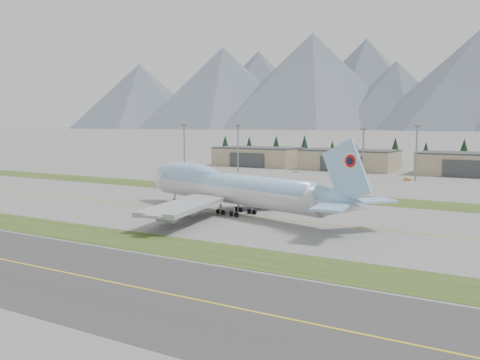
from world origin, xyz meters
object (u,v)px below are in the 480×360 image
Objects in this scene: hangar_left at (258,157)px; hangar_right at (472,164)px; service_vehicle_b at (408,180)px; boeing_747_freighter at (232,188)px; service_vehicle_a at (296,172)px; hangar_center at (349,160)px.

hangar_left is 115.00m from hangar_right.
boeing_747_freighter is at bearing -175.82° from service_vehicle_b.
boeing_747_freighter reaches higher than hangar_left.
hangar_left is at bearing 82.76° from service_vehicle_b.
hangar_right reaches higher than service_vehicle_a.
hangar_right is at bearing 0.00° from hangar_left.
service_vehicle_b is (-20.57, -37.44, -5.39)m from hangar_right.
hangar_center is at bearing 60.87° from service_vehicle_b.
boeing_747_freighter reaches higher than service_vehicle_a.
hangar_center is 60.00m from hangar_right.
boeing_747_freighter is at bearing -105.29° from hangar_right.
service_vehicle_b is at bearing -21.63° from hangar_left.
boeing_747_freighter is 20.87× the size of service_vehicle_b.
hangar_center reaches higher than service_vehicle_b.
hangar_center is 32.96m from service_vehicle_a.
hangar_right is at bearing 0.00° from hangar_center.
hangar_center is at bearing 69.48° from service_vehicle_a.
hangar_left reaches higher than service_vehicle_a.
boeing_747_freighter is 127.51m from service_vehicle_a.
boeing_747_freighter is 166.04m from hangar_left.
hangar_right is 43.06m from service_vehicle_b.
hangar_left is at bearing 180.00° from hangar_center.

